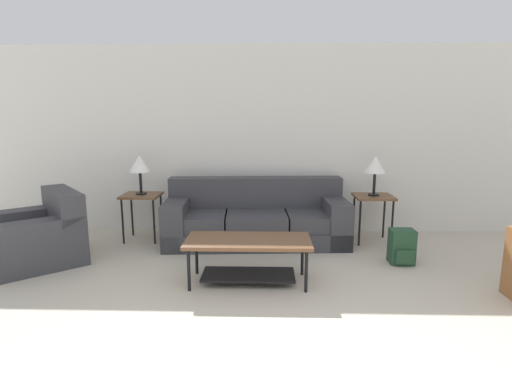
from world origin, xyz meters
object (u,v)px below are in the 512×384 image
Objects in this scene: armchair at (39,237)px; backpack at (402,247)px; side_table_left at (142,200)px; table_lamp_left at (140,165)px; couch at (256,220)px; coffee_table at (248,251)px; table_lamp_right at (375,165)px; side_table_right at (373,201)px.

armchair is 3.35× the size of backpack.
backpack is at bearing -14.06° from side_table_left.
table_lamp_left is at bearing 42.70° from armchair.
side_table_left is (0.92, 0.85, 0.26)m from armchair.
couch is 1.81× the size of armchair.
side_table_left reaches higher than backpack.
couch is 1.54m from side_table_left.
table_lamp_left is (-1.48, 1.37, 0.68)m from coffee_table.
table_lamp_left is at bearing 137.17° from coffee_table.
table_lamp_right is at bearing 99.37° from backpack.
side_table_left is 1.21× the size of table_lamp_right.
table_lamp_left reaches higher than armchair.
coffee_table is 2.39× the size of table_lamp_left.
table_lamp_left is (-0.00, 0.00, 0.47)m from side_table_left.
coffee_table is 2.03m from side_table_left.
side_table_right is 1.59× the size of backpack.
armchair is 4.11m from backpack.
table_lamp_left is 3.38m from backpack.
side_table_right is 1.21× the size of table_lamp_right.
table_lamp_right is at bearing 1.55° from couch.
side_table_left is 1.21× the size of table_lamp_left.
armchair reaches higher than backpack.
side_table_left is at bearing 165.94° from backpack.
couch is 1.33m from coffee_table.
side_table_right is at bearing 1.55° from couch.
armchair is 4.07m from side_table_right.
side_table_right is at bearing 41.16° from coffee_table.
table_lamp_right is at bearing 63.43° from side_table_right.
coffee_table is at bearing -138.84° from table_lamp_right.
table_lamp_right is at bearing 12.11° from armchair.
table_lamp_right reaches higher than backpack.
side_table_right is (1.57, 1.37, 0.21)m from coffee_table.
couch is 3.81× the size of side_table_left.
table_lamp_right is at bearing 0.00° from side_table_left.
table_lamp_left reaches higher than side_table_left.
backpack is (4.10, 0.06, -0.09)m from armchair.
backpack is at bearing 18.68° from coffee_table.
side_table_left is at bearing 180.00° from side_table_right.
armchair is at bearing -167.89° from side_table_right.
side_table_left is 1.00× the size of side_table_right.
table_lamp_right is (1.53, 0.04, 0.72)m from couch.
armchair is 2.46m from coffee_table.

